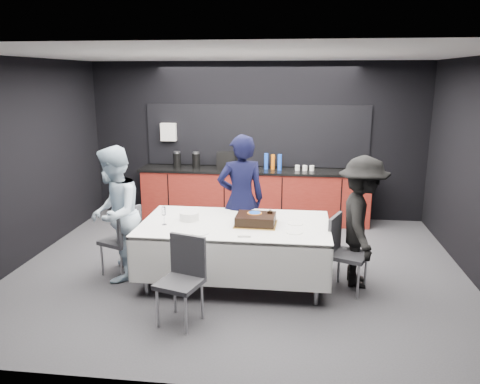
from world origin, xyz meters
name	(u,v)px	position (x,y,z in m)	size (l,w,h in m)	color
ground	(239,268)	(0.00, 0.00, 0.00)	(6.00, 6.00, 0.00)	#3E3E43
room_shell	(239,132)	(0.00, 0.00, 1.86)	(6.04, 5.04, 2.82)	white
kitchenette	(254,191)	(-0.02, 2.22, 0.54)	(4.10, 0.64, 2.05)	maroon
party_table	(235,233)	(0.00, -0.40, 0.64)	(2.32, 1.32, 0.78)	#99999E
cake_assembly	(256,219)	(0.26, -0.43, 0.84)	(0.52, 0.43, 0.16)	#BF8938
plate_stack	(189,216)	(-0.59, -0.35, 0.83)	(0.25, 0.25, 0.10)	white
loose_plate_near	(200,232)	(-0.35, -0.82, 0.78)	(0.22, 0.22, 0.01)	white
loose_plate_right_a	(295,223)	(0.74, -0.34, 0.78)	(0.19, 0.19, 0.01)	white
loose_plate_right_b	(294,232)	(0.73, -0.67, 0.78)	(0.20, 0.20, 0.01)	white
loose_plate_far	(249,213)	(0.12, 0.03, 0.78)	(0.21, 0.21, 0.01)	white
fork_pile	(244,235)	(0.17, -0.88, 0.79)	(0.15, 0.09, 0.02)	white
champagne_flute	(164,212)	(-0.85, -0.57, 0.94)	(0.06, 0.06, 0.22)	white
chair_left	(124,236)	(-1.46, -0.37, 0.53)	(0.55, 0.55, 0.92)	#2E2E33
chair_right	(343,248)	(1.32, -0.45, 0.53)	(0.55, 0.55, 0.92)	#2E2E33
chair_near	(183,273)	(-0.42, -1.42, 0.53)	(0.53, 0.53, 0.92)	#2E2E33
person_center	(241,200)	(-0.01, 0.27, 0.90)	(0.66, 0.43, 1.80)	black
person_left	(114,214)	(-1.53, -0.46, 0.86)	(0.83, 0.65, 1.72)	silver
person_right	(362,222)	(1.55, -0.28, 0.81)	(1.05, 0.60, 1.63)	black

